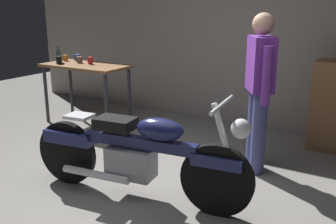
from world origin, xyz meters
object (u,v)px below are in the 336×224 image
motorcycle (137,152)px  bottle (59,56)px  mug_black_matte (59,60)px  mug_brown_stoneware (79,60)px  mug_red_diner (90,60)px  mug_blue_enamel (77,58)px  mug_orange_travel (65,58)px  person_standing (259,87)px

motorcycle → bottle: (-2.52, 1.50, 0.55)m
motorcycle → mug_black_matte: (-2.37, 1.36, 0.51)m
mug_brown_stoneware → bottle: bearing=-164.1°
mug_red_diner → mug_black_matte: 0.47m
mug_red_diner → bottle: bottle is taller
mug_red_diner → mug_blue_enamel: (-0.41, 0.16, -0.00)m
motorcycle → bottle: bearing=141.9°
mug_brown_stoneware → motorcycle: bearing=-36.1°
mug_orange_travel → bottle: bearing=-86.0°
person_standing → mug_blue_enamel: bearing=47.5°
mug_black_matte → mug_blue_enamel: bearing=90.6°
mug_blue_enamel → bottle: (-0.14, -0.25, 0.05)m
motorcycle → mug_red_diner: (-1.96, 1.59, 0.50)m
person_standing → mug_red_diner: bearing=49.2°
mug_brown_stoneware → bottle: size_ratio=0.47×
person_standing → mug_black_matte: bearing=54.5°
mug_blue_enamel → mug_red_diner: bearing=-21.0°
mug_blue_enamel → mug_black_matte: bearing=-89.4°
mug_red_diner → person_standing: bearing=-8.7°
person_standing → mug_brown_stoneware: 2.94m
motorcycle → mug_orange_travel: size_ratio=21.11×
mug_blue_enamel → bottle: 0.29m
mug_orange_travel → bottle: 0.16m
person_standing → bottle: (-3.24, 0.32, 0.07)m
mug_brown_stoneware → mug_black_matte: bearing=-129.5°
mug_brown_stoneware → mug_black_matte: size_ratio=0.99×
motorcycle → mug_orange_travel: motorcycle is taller
mug_red_diner → mug_blue_enamel: size_ratio=0.85×
mug_red_diner → mug_black_matte: mug_black_matte is taller
mug_black_matte → mug_brown_stoneware: bearing=50.5°
mug_black_matte → bottle: size_ratio=0.47×
mug_black_matte → bottle: bottle is taller
person_standing → mug_black_matte: size_ratio=14.62×
mug_blue_enamel → mug_brown_stoneware: mug_blue_enamel is taller
person_standing → mug_orange_travel: 3.29m
motorcycle → person_standing: (0.73, 1.18, 0.48)m
mug_brown_stoneware → mug_black_matte: (-0.19, -0.23, 0.01)m
mug_orange_travel → mug_brown_stoneware: mug_brown_stoneware is taller
mug_red_diner → mug_orange_travel: size_ratio=1.02×
mug_brown_stoneware → mug_orange_travel: bearing=171.4°
motorcycle → bottle: size_ratio=9.05×
motorcycle → mug_blue_enamel: size_ratio=17.65×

